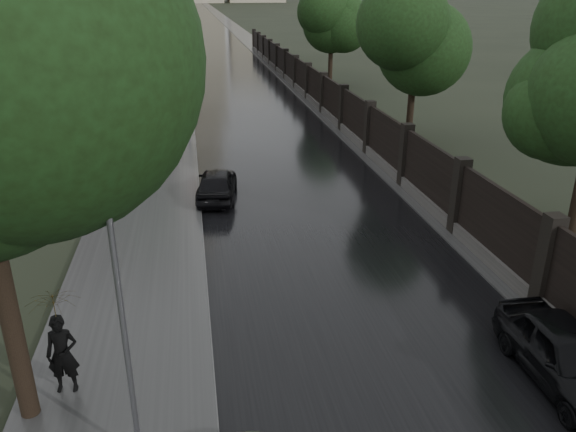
# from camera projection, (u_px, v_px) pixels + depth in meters

# --- Properties ---
(road) EXTENTS (8.00, 420.00, 0.02)m
(road) POSITION_uv_depth(u_px,v_px,m) (198.00, 12.00, 182.67)
(road) COLOR black
(road) RESTS_ON ground
(sidewalk_left) EXTENTS (4.00, 420.00, 0.16)m
(sidewalk_left) POSITION_uv_depth(u_px,v_px,m) (179.00, 12.00, 181.70)
(sidewalk_left) COLOR #2D2D2D
(sidewalk_left) RESTS_ON ground
(verge_right) EXTENTS (3.00, 420.00, 0.08)m
(verge_right) POSITION_uv_depth(u_px,v_px,m) (215.00, 11.00, 183.52)
(verge_right) COLOR #2D2D2D
(verge_right) RESTS_ON ground
(fence_right) EXTENTS (0.45, 75.72, 2.70)m
(fence_right) POSITION_uv_depth(u_px,v_px,m) (317.00, 93.00, 39.06)
(fence_right) COLOR #383533
(fence_right) RESTS_ON ground
(tree_left_far) EXTENTS (4.25, 4.25, 7.39)m
(tree_left_far) POSITION_uv_depth(u_px,v_px,m) (121.00, 34.00, 33.63)
(tree_left_far) COLOR black
(tree_left_far) RESTS_ON ground
(tree_right_b) EXTENTS (4.08, 4.08, 7.01)m
(tree_right_b) POSITION_uv_depth(u_px,v_px,m) (416.00, 48.00, 28.89)
(tree_right_b) COLOR black
(tree_right_b) RESTS_ON ground
(tree_right_c) EXTENTS (4.08, 4.08, 7.01)m
(tree_right_c) POSITION_uv_depth(u_px,v_px,m) (331.00, 25.00, 45.29)
(tree_right_c) COLOR black
(tree_right_c) RESTS_ON ground
(lamp_post) EXTENTS (0.25, 0.12, 5.11)m
(lamp_post) POSITION_uv_depth(u_px,v_px,m) (125.00, 338.00, 9.05)
(lamp_post) COLOR #59595E
(lamp_post) RESTS_ON ground
(traffic_light) EXTENTS (0.16, 0.32, 4.00)m
(traffic_light) POSITION_uv_depth(u_px,v_px,m) (187.00, 95.00, 30.73)
(traffic_light) COLOR #59595E
(traffic_light) RESTS_ON ground
(hatchback_left) EXTENTS (1.96, 3.88, 1.27)m
(hatchback_left) POSITION_uv_depth(u_px,v_px,m) (217.00, 183.00, 22.32)
(hatchback_left) COLOR black
(hatchback_left) RESTS_ON ground
(car_right_near) EXTENTS (1.66, 3.96, 1.34)m
(car_right_near) POSITION_uv_depth(u_px,v_px,m) (566.00, 355.00, 11.90)
(car_right_near) COLOR black
(car_right_near) RESTS_ON ground
(pedestrian_umbrella) EXTENTS (1.06, 1.08, 2.73)m
(pedestrian_umbrella) POSITION_uv_depth(u_px,v_px,m) (55.00, 314.00, 10.98)
(pedestrian_umbrella) COLOR black
(pedestrian_umbrella) RESTS_ON sidewalk_left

